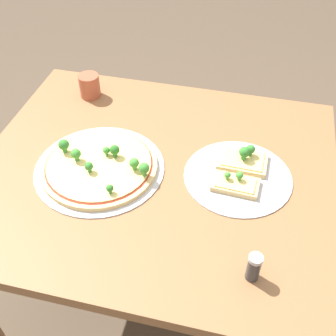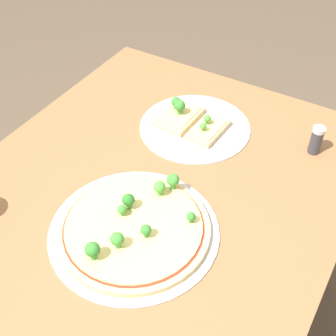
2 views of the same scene
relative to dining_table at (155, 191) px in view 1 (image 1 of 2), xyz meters
name	(u,v)px [view 1 (image 1 of 2)]	position (x,y,z in m)	size (l,w,h in m)	color
ground_plane	(158,293)	(0.00, 0.00, -0.62)	(8.00, 8.00, 0.00)	brown
dining_table	(155,191)	(0.00, 0.00, 0.00)	(1.05, 0.90, 0.72)	brown
pizza_tray_whole	(100,166)	(0.16, 0.04, 0.11)	(0.38, 0.38, 0.07)	#B7B7BC
pizza_tray_slice	(239,172)	(-0.24, -0.03, 0.11)	(0.31, 0.31, 0.07)	#B7B7BC
drinking_cup	(90,86)	(0.32, -0.31, 0.14)	(0.07, 0.07, 0.08)	#AD5138
condiment_shaker	(254,267)	(-0.31, 0.30, 0.14)	(0.03, 0.03, 0.08)	#333338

